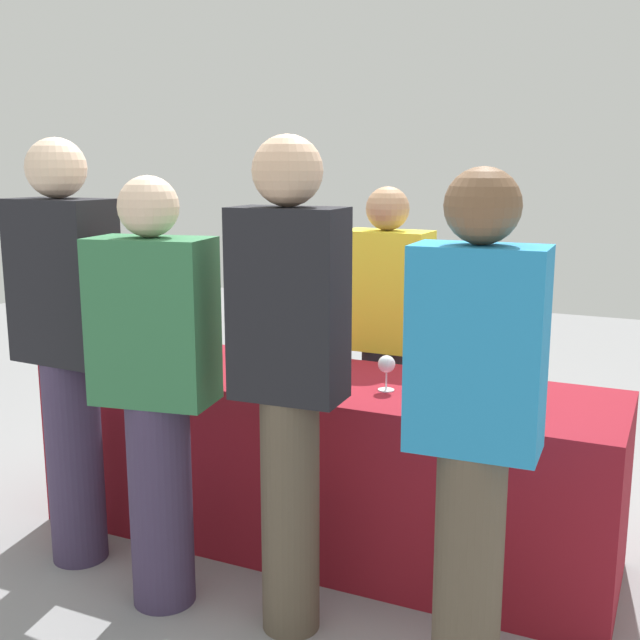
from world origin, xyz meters
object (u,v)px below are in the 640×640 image
at_px(wine_bottle_0, 167,327).
at_px(wine_glass_3, 527,384).
at_px(wine_bottle_1, 208,335).
at_px(guest_3, 474,423).
at_px(wine_bottle_3, 508,363).
at_px(wine_bottle_2, 303,346).
at_px(guest_1, 156,384).
at_px(wine_glass_2, 387,365).
at_px(wine_glass_1, 248,351).
at_px(guest_2, 289,369).
at_px(guest_0, 67,340).
at_px(wine_glass_0, 177,346).
at_px(server_pouring, 385,336).
at_px(menu_board, 286,373).

xyz_separation_m(wine_bottle_0, wine_glass_3, (1.76, -0.20, -0.02)).
relative_size(wine_bottle_1, guest_3, 0.18).
distance_m(wine_bottle_1, wine_bottle_3, 1.39).
height_order(wine_bottle_3, guest_3, guest_3).
distance_m(wine_bottle_2, wine_glass_3, 1.01).
bearing_deg(guest_1, wine_glass_2, 33.94).
bearing_deg(wine_bottle_1, wine_glass_1, -28.05).
relative_size(wine_glass_2, guest_2, 0.08).
bearing_deg(guest_0, wine_bottle_1, 74.36).
relative_size(wine_glass_2, guest_1, 0.09).
xyz_separation_m(wine_bottle_0, wine_glass_1, (0.56, -0.19, -0.02)).
bearing_deg(wine_bottle_0, wine_glass_1, -18.66).
bearing_deg(wine_glass_2, guest_0, -156.99).
height_order(guest_0, guest_3, guest_0).
relative_size(wine_bottle_1, wine_glass_3, 2.16).
distance_m(wine_glass_0, server_pouring, 1.01).
distance_m(wine_glass_0, wine_glass_2, 0.97).
xyz_separation_m(wine_bottle_1, menu_board, (-0.09, 0.96, -0.44)).
relative_size(guest_0, guest_1, 1.09).
height_order(wine_glass_3, guest_1, guest_1).
distance_m(wine_glass_2, guest_0, 1.29).
bearing_deg(wine_glass_1, guest_2, -49.24).
relative_size(wine_bottle_2, wine_glass_2, 2.11).
bearing_deg(guest_3, wine_glass_3, 84.25).
distance_m(wine_bottle_2, menu_board, 1.25).
relative_size(wine_bottle_3, guest_1, 0.19).
relative_size(wine_glass_1, guest_1, 0.08).
bearing_deg(wine_glass_0, wine_glass_1, 12.23).
xyz_separation_m(wine_bottle_0, guest_3, (1.72, -0.86, 0.02)).
height_order(wine_bottle_1, wine_glass_3, wine_bottle_1).
bearing_deg(menu_board, wine_bottle_2, -57.65).
bearing_deg(guest_1, guest_0, 157.13).
height_order(wine_bottle_1, guest_3, guest_3).
height_order(wine_glass_1, guest_0, guest_0).
xyz_separation_m(server_pouring, guest_3, (0.76, -1.30, 0.07)).
bearing_deg(guest_0, guest_3, -2.02).
bearing_deg(guest_0, menu_board, 88.48).
distance_m(wine_bottle_3, wine_glass_0, 1.43).
bearing_deg(wine_bottle_2, wine_bottle_3, 4.47).
height_order(wine_bottle_2, guest_1, guest_1).
bearing_deg(wine_glass_2, guest_3, -51.91).
xyz_separation_m(wine_bottle_0, wine_glass_2, (1.20, -0.19, -0.02)).
bearing_deg(menu_board, guest_3, -47.94).
height_order(wine_bottle_0, wine_glass_3, wine_bottle_0).
bearing_deg(wine_bottle_3, wine_glass_2, -155.08).
xyz_separation_m(guest_2, menu_board, (-0.91, 1.71, -0.54)).
xyz_separation_m(wine_bottle_1, guest_0, (-0.23, -0.67, 0.09)).
bearing_deg(guest_1, wine_bottle_2, 64.18).
bearing_deg(guest_3, wine_glass_2, 125.53).
bearing_deg(guest_2, wine_glass_0, 145.34).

